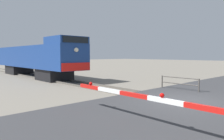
# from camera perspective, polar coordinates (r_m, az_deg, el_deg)

# --- Properties ---
(ground_plane) EXTENTS (160.00, 160.00, 0.00)m
(ground_plane) POSITION_cam_1_polar(r_m,az_deg,el_deg) (10.80, 18.58, -8.65)
(ground_plane) COLOR gray
(rail_track_left) EXTENTS (0.08, 80.00, 0.15)m
(rail_track_left) POSITION_cam_1_polar(r_m,az_deg,el_deg) (10.17, 16.63, -8.96)
(rail_track_left) COLOR #59544C
(rail_track_left) RESTS_ON ground_plane
(rail_track_right) EXTENTS (0.08, 80.00, 0.15)m
(rail_track_right) POSITION_cam_1_polar(r_m,az_deg,el_deg) (11.41, 20.33, -7.62)
(rail_track_right) COLOR #59544C
(rail_track_right) RESTS_ON ground_plane
(road_surface) EXTENTS (36.00, 6.23, 0.15)m
(road_surface) POSITION_cam_1_polar(r_m,az_deg,el_deg) (10.78, 18.59, -8.25)
(road_surface) COLOR #38383A
(road_surface) RESTS_ON ground_plane
(locomotive) EXTENTS (2.75, 16.67, 3.84)m
(locomotive) POSITION_cam_1_polar(r_m,az_deg,el_deg) (24.00, -20.16, 3.02)
(locomotive) COLOR black
(locomotive) RESTS_ON ground_plane
(crossing_gate) EXTENTS (0.36, 6.71, 1.24)m
(crossing_gate) POSITION_cam_1_polar(r_m,az_deg,el_deg) (5.89, 22.47, -11.56)
(crossing_gate) COLOR silver
(crossing_gate) RESTS_ON ground_plane
(guard_railing) EXTENTS (0.08, 2.61, 0.95)m
(guard_railing) POSITION_cam_1_polar(r_m,az_deg,el_deg) (13.99, 17.73, -3.16)
(guard_railing) COLOR #4C4742
(guard_railing) RESTS_ON ground_plane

